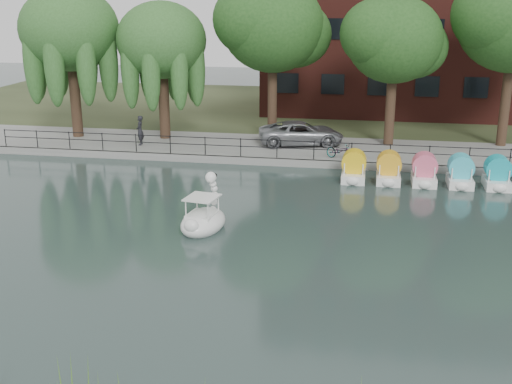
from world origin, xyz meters
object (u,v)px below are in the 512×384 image
(bicycle, at_px, (340,150))
(pedestrian, at_px, (140,128))
(minivan, at_px, (301,131))
(swan_boat, at_px, (204,218))

(bicycle, relative_size, pedestrian, 0.87)
(bicycle, xyz_separation_m, pedestrian, (-11.73, 1.35, 0.49))
(minivan, bearing_deg, pedestrian, 86.15)
(minivan, bearing_deg, swan_boat, 155.89)
(minivan, height_order, swan_boat, swan_boat)
(minivan, relative_size, bicycle, 3.30)
(bicycle, bearing_deg, swan_boat, -175.00)
(pedestrian, distance_m, swan_boat, 13.86)
(bicycle, bearing_deg, minivan, 67.86)
(pedestrian, bearing_deg, minivan, 89.18)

